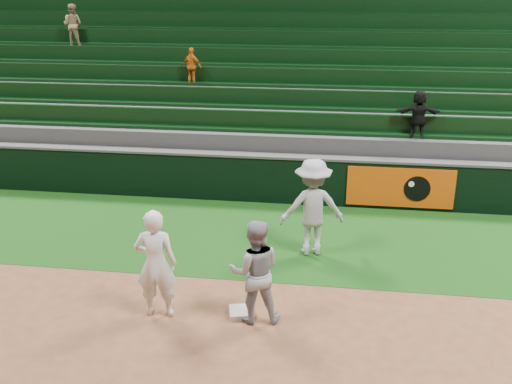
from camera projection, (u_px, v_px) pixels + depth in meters
The scene contains 8 objects.
ground at pixel (249, 307), 9.95m from camera, with size 70.00×70.00×0.00m, color brown.
foul_grass at pixel (269, 236), 12.74m from camera, with size 36.00×4.20×0.01m, color #0F380E.
first_base at pixel (241, 312), 9.72m from camera, with size 0.40×0.40×0.09m, color silver.
first_baseman at pixel (156, 264), 9.42m from camera, with size 0.70×0.46×1.91m, color silver.
baserunner at pixel (255, 271), 9.30m from camera, with size 0.87×0.68×1.79m, color #90939A.
base_coach at pixel (312, 207), 11.61m from camera, with size 1.32×0.76×2.04m, color #A2A5AF.
field_wall at pixel (281, 178), 14.57m from camera, with size 36.00×0.45×1.25m.
stadium_seating at pixel (293, 107), 17.71m from camera, with size 36.00×5.95×4.85m.
Camera 1 is at (1.34, -8.56, 5.31)m, focal length 40.00 mm.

